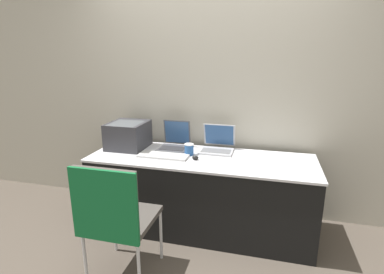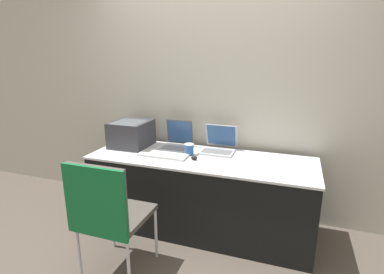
{
  "view_description": "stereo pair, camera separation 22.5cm",
  "coord_description": "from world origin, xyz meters",
  "px_view_note": "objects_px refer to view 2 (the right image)",
  "views": [
    {
      "loc": [
        0.59,
        -2.25,
        1.67
      ],
      "look_at": [
        -0.1,
        0.39,
        0.92
      ],
      "focal_mm": 28.0,
      "sensor_mm": 36.0,
      "label": 1
    },
    {
      "loc": [
        0.8,
        -2.19,
        1.67
      ],
      "look_at": [
        -0.1,
        0.39,
        0.92
      ],
      "focal_mm": 28.0,
      "sensor_mm": 36.0,
      "label": 2
    }
  ],
  "objects_px": {
    "laptop_right": "(219,146)",
    "mouse": "(194,158)",
    "printer": "(131,133)",
    "laptop_left": "(176,142)",
    "coffee_cup": "(189,149)",
    "external_keyboard": "(163,155)",
    "chair": "(106,209)"
  },
  "relations": [
    {
      "from": "printer",
      "to": "coffee_cup",
      "type": "xyz_separation_m",
      "value": [
        0.67,
        -0.07,
        -0.09
      ]
    },
    {
      "from": "external_keyboard",
      "to": "coffee_cup",
      "type": "relative_size",
      "value": 4.36
    },
    {
      "from": "external_keyboard",
      "to": "chair",
      "type": "height_order",
      "value": "chair"
    },
    {
      "from": "printer",
      "to": "laptop_right",
      "type": "distance_m",
      "value": 0.92
    },
    {
      "from": "printer",
      "to": "laptop_right",
      "type": "relative_size",
      "value": 1.23
    },
    {
      "from": "laptop_left",
      "to": "laptop_right",
      "type": "xyz_separation_m",
      "value": [
        0.44,
        0.03,
        -0.0
      ]
    },
    {
      "from": "laptop_left",
      "to": "mouse",
      "type": "height_order",
      "value": "laptop_left"
    },
    {
      "from": "external_keyboard",
      "to": "mouse",
      "type": "distance_m",
      "value": 0.31
    },
    {
      "from": "laptop_left",
      "to": "laptop_right",
      "type": "height_order",
      "value": "laptop_left"
    },
    {
      "from": "laptop_right",
      "to": "chair",
      "type": "bearing_deg",
      "value": -115.08
    },
    {
      "from": "laptop_right",
      "to": "external_keyboard",
      "type": "bearing_deg",
      "value": -145.39
    },
    {
      "from": "coffee_cup",
      "to": "chair",
      "type": "bearing_deg",
      "value": -107.43
    },
    {
      "from": "laptop_right",
      "to": "mouse",
      "type": "height_order",
      "value": "laptop_right"
    },
    {
      "from": "printer",
      "to": "mouse",
      "type": "height_order",
      "value": "printer"
    },
    {
      "from": "laptop_right",
      "to": "mouse",
      "type": "relative_size",
      "value": 5.58
    },
    {
      "from": "external_keyboard",
      "to": "coffee_cup",
      "type": "xyz_separation_m",
      "value": [
        0.22,
        0.12,
        0.05
      ]
    },
    {
      "from": "laptop_left",
      "to": "coffee_cup",
      "type": "relative_size",
      "value": 2.78
    },
    {
      "from": "chair",
      "to": "mouse",
      "type": "bearing_deg",
      "value": 64.61
    },
    {
      "from": "coffee_cup",
      "to": "chair",
      "type": "height_order",
      "value": "chair"
    },
    {
      "from": "mouse",
      "to": "chair",
      "type": "bearing_deg",
      "value": -115.39
    },
    {
      "from": "laptop_right",
      "to": "coffee_cup",
      "type": "relative_size",
      "value": 3.0
    },
    {
      "from": "printer",
      "to": "mouse",
      "type": "relative_size",
      "value": 6.83
    },
    {
      "from": "laptop_right",
      "to": "printer",
      "type": "bearing_deg",
      "value": -171.86
    },
    {
      "from": "mouse",
      "to": "chair",
      "type": "relative_size",
      "value": 0.06
    },
    {
      "from": "mouse",
      "to": "laptop_left",
      "type": "bearing_deg",
      "value": 135.21
    },
    {
      "from": "external_keyboard",
      "to": "laptop_left",
      "type": "bearing_deg",
      "value": 85.96
    },
    {
      "from": "mouse",
      "to": "chair",
      "type": "xyz_separation_m",
      "value": [
        -0.39,
        -0.82,
        -0.16
      ]
    },
    {
      "from": "laptop_left",
      "to": "chair",
      "type": "height_order",
      "value": "laptop_left"
    },
    {
      "from": "laptop_right",
      "to": "coffee_cup",
      "type": "xyz_separation_m",
      "value": [
        -0.24,
        -0.2,
        -0.0
      ]
    },
    {
      "from": "printer",
      "to": "laptop_left",
      "type": "relative_size",
      "value": 1.32
    },
    {
      "from": "mouse",
      "to": "external_keyboard",
      "type": "bearing_deg",
      "value": 178.73
    },
    {
      "from": "printer",
      "to": "laptop_left",
      "type": "xyz_separation_m",
      "value": [
        0.47,
        0.1,
        -0.08
      ]
    }
  ]
}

